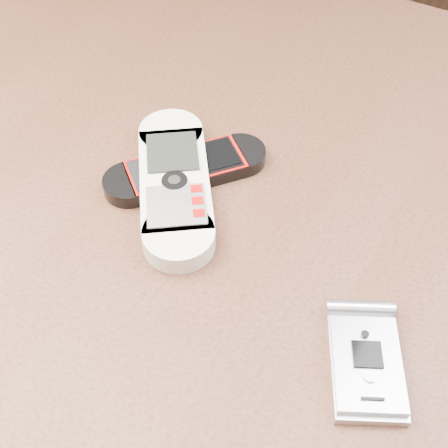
% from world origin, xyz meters
% --- Properties ---
extents(table, '(1.20, 0.80, 0.75)m').
position_xyz_m(table, '(0.00, 0.00, 0.64)').
color(table, black).
rests_on(table, ground).
extents(nokia_white, '(0.14, 0.17, 0.02)m').
position_xyz_m(nokia_white, '(-0.05, 0.02, 0.76)').
color(nokia_white, silver).
rests_on(nokia_white, table).
extents(nokia_black_red, '(0.12, 0.14, 0.01)m').
position_xyz_m(nokia_black_red, '(-0.05, 0.04, 0.76)').
color(nokia_black_red, black).
rests_on(nokia_black_red, table).
extents(motorola_razr, '(0.08, 0.10, 0.01)m').
position_xyz_m(motorola_razr, '(0.14, -0.05, 0.76)').
color(motorola_razr, silver).
rests_on(motorola_razr, table).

